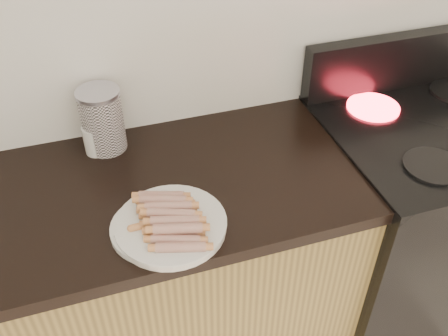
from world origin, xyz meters
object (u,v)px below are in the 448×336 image
object	(u,v)px
canister	(102,120)
mug	(96,139)
stove	(412,223)
main_plate	(171,226)
side_plate	(157,227)

from	to	relation	value
canister	mug	xyz separation A→B (m)	(-0.03, -0.01, -0.06)
stove	main_plate	bearing A→B (deg)	-170.30
main_plate	stove	bearing A→B (deg)	9.70
stove	main_plate	world-z (taller)	main_plate
mug	side_plate	bearing A→B (deg)	-74.62
stove	mug	size ratio (longest dim) A/B	9.84
main_plate	canister	xyz separation A→B (m)	(-0.11, 0.41, 0.09)
mug	canister	bearing A→B (deg)	25.03
main_plate	canister	distance (m)	0.43
main_plate	mug	bearing A→B (deg)	109.69
side_plate	canister	world-z (taller)	canister
stove	side_plate	bearing A→B (deg)	-171.03
stove	main_plate	xyz separation A→B (m)	(-0.97, -0.17, 0.45)
main_plate	side_plate	distance (m)	0.04
stove	main_plate	size ratio (longest dim) A/B	3.17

